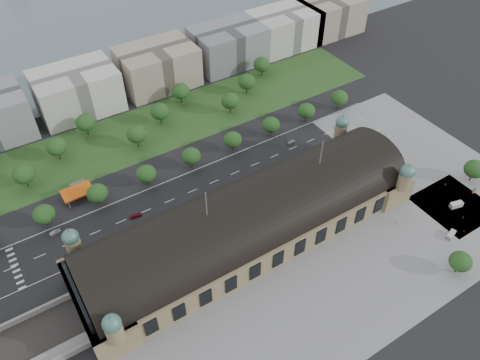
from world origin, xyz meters
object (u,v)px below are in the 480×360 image
parked_car_0 (94,262)px  pedestrian_3 (464,231)px  parked_car_2 (143,243)px  advertising_column (474,191)px  parked_car_6 (174,227)px  bus_west (212,199)px  traffic_car_3 (136,215)px  parked_car_4 (133,247)px  bus_mid (201,203)px  traffic_car_6 (339,126)px  bus_east (234,189)px  parked_car_1 (80,266)px  pedestrian_1 (463,217)px  traffic_car_1 (55,232)px  parked_car_5 (141,236)px  pedestrian_0 (395,223)px  traffic_car_5 (291,142)px  van_east (456,205)px  pedestrian_2 (446,184)px  van_south (451,235)px  petrol_station (78,189)px  parked_car_3 (146,233)px

parked_car_0 → pedestrian_3: 158.28m
parked_car_2 → advertising_column: bearing=34.6°
parked_car_6 → bus_west: (22.05, 5.11, 1.06)m
traffic_car_3 → parked_car_4: size_ratio=1.23×
bus_west → bus_mid: (-5.33, 0.00, -0.05)m
traffic_car_6 → parked_car_2: (-125.17, -17.84, 0.01)m
parked_car_2 → traffic_car_3: bearing=132.6°
bus_mid → bus_east: size_ratio=1.12×
bus_west → bus_east: bearing=-87.5°
parked_car_1 → pedestrian_1: pedestrian_1 is taller
traffic_car_1 → parked_car_2: bearing=-138.4°
parked_car_5 → pedestrian_0: 112.08m
traffic_car_6 → advertising_column: advertising_column is taller
traffic_car_5 → parked_car_6: 82.06m
parked_car_2 → bus_mid: (31.92, 6.00, 1.06)m
parked_car_0 → pedestrian_0: bearing=41.8°
parked_car_1 → traffic_car_5: bearing=59.9°
traffic_car_5 → pedestrian_0: pedestrian_0 is taller
parked_car_4 → bus_east: (54.44, 6.36, 0.88)m
pedestrian_3 → parked_car_1: bearing=-2.2°
traffic_car_1 → traffic_car_6: size_ratio=0.93×
traffic_car_1 → parked_car_4: bearing=-143.2°
parked_car_5 → traffic_car_6: bearing=57.8°
parked_car_4 → pedestrian_0: size_ratio=2.66×
parked_car_2 → van_east: size_ratio=0.80×
traffic_car_5 → pedestrian_2: (43.11, -65.83, 0.05)m
bus_east → pedestrian_1: 104.23m
van_south → parked_car_2: bearing=132.5°
parked_car_0 → pedestrian_0: 130.66m
traffic_car_6 → parked_car_4: parked_car_4 is taller
van_east → pedestrian_3: bearing=-114.3°
van_east → pedestrian_2: 14.22m
petrol_station → bus_mid: 59.02m
traffic_car_6 → parked_car_1: (-151.90, -15.36, 0.03)m
traffic_car_5 → parked_car_0: size_ratio=1.08×
traffic_car_1 → traffic_car_5: (124.57, -5.02, -0.04)m
advertising_column → traffic_car_1: bearing=155.0°
traffic_car_6 → parked_car_5: traffic_car_6 is taller
bus_east → van_east: size_ratio=1.81×
parked_car_6 → pedestrian_3: size_ratio=2.84×
parked_car_1 → van_south: bearing=24.8°
pedestrian_0 → bus_west: bearing=117.2°
bus_west → van_east: (93.04, -63.00, -0.61)m
traffic_car_6 → parked_car_0: (-146.19, -16.54, -0.01)m
traffic_car_3 → parked_car_2: 16.67m
pedestrian_0 → traffic_car_5: bearing=72.8°
traffic_car_6 → parked_car_2: 126.44m
traffic_car_5 → parked_car_3: traffic_car_5 is taller
pedestrian_1 → bus_east: bearing=100.4°
traffic_car_1 → parked_car_3: 39.77m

